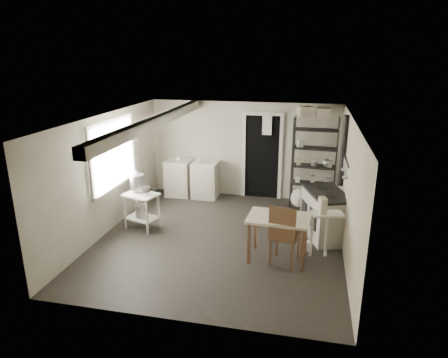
% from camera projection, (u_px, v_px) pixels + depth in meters
% --- Properties ---
extents(floor, '(5.00, 5.00, 0.00)m').
position_uv_depth(floor, '(221.00, 239.00, 7.61)').
color(floor, black).
rests_on(floor, ground).
extents(ceiling, '(5.00, 5.00, 0.00)m').
position_uv_depth(ceiling, '(220.00, 118.00, 6.91)').
color(ceiling, beige).
rests_on(ceiling, wall_back).
extents(wall_back, '(4.50, 0.02, 2.30)m').
position_uv_depth(wall_back, '(244.00, 150.00, 9.59)').
color(wall_back, '#BEB6A2').
rests_on(wall_back, ground).
extents(wall_front, '(4.50, 0.02, 2.30)m').
position_uv_depth(wall_front, '(175.00, 242.00, 4.93)').
color(wall_front, '#BEB6A2').
rests_on(wall_front, ground).
extents(wall_left, '(0.02, 5.00, 2.30)m').
position_uv_depth(wall_left, '(107.00, 174.00, 7.72)').
color(wall_left, '#BEB6A2').
rests_on(wall_left, ground).
extents(wall_right, '(0.02, 5.00, 2.30)m').
position_uv_depth(wall_right, '(349.00, 190.00, 6.80)').
color(wall_right, '#BEB6A2').
rests_on(wall_right, ground).
extents(window, '(0.12, 1.76, 1.28)m').
position_uv_depth(window, '(112.00, 154.00, 7.79)').
color(window, silver).
rests_on(window, wall_left).
extents(doorway, '(0.96, 0.10, 2.08)m').
position_uv_depth(doorway, '(262.00, 157.00, 9.51)').
color(doorway, silver).
rests_on(doorway, ground).
extents(ceiling_beam, '(0.18, 5.00, 0.18)m').
position_uv_depth(ceiling_beam, '(155.00, 121.00, 7.19)').
color(ceiling_beam, silver).
rests_on(ceiling_beam, ceiling).
extents(wallpaper_panel, '(0.01, 5.00, 2.30)m').
position_uv_depth(wallpaper_panel, '(348.00, 190.00, 6.80)').
color(wallpaper_panel, beige).
rests_on(wallpaper_panel, wall_right).
extents(utensil_rail, '(0.06, 1.20, 0.44)m').
position_uv_depth(utensil_rail, '(345.00, 158.00, 7.25)').
color(utensil_rail, '#B2B2B4').
rests_on(utensil_rail, wall_right).
extents(prep_table, '(0.74, 0.61, 0.73)m').
position_uv_depth(prep_table, '(142.00, 210.00, 7.94)').
color(prep_table, silver).
rests_on(prep_table, ground).
extents(stockpot, '(0.35, 0.35, 0.30)m').
position_uv_depth(stockpot, '(137.00, 182.00, 7.90)').
color(stockpot, '#B2B2B4').
rests_on(stockpot, prep_table).
extents(saucepan, '(0.24, 0.24, 0.10)m').
position_uv_depth(saucepan, '(146.00, 189.00, 7.75)').
color(saucepan, '#B2B2B4').
rests_on(saucepan, prep_table).
extents(bucket, '(0.29, 0.29, 0.25)m').
position_uv_depth(bucket, '(141.00, 211.00, 7.93)').
color(bucket, '#B2B2B4').
rests_on(bucket, prep_table).
extents(base_cabinets, '(1.36, 0.60, 0.89)m').
position_uv_depth(base_cabinets, '(192.00, 178.00, 9.74)').
color(base_cabinets, beige).
rests_on(base_cabinets, ground).
extents(mixing_bowl, '(0.35, 0.35, 0.07)m').
position_uv_depth(mixing_bowl, '(197.00, 159.00, 9.53)').
color(mixing_bowl, white).
rests_on(mixing_bowl, base_cabinets).
extents(counter_cup, '(0.15, 0.15, 0.10)m').
position_uv_depth(counter_cup, '(179.00, 158.00, 9.58)').
color(counter_cup, white).
rests_on(counter_cup, base_cabinets).
extents(shelf_rack, '(1.00, 0.44, 2.07)m').
position_uv_depth(shelf_rack, '(314.00, 167.00, 8.93)').
color(shelf_rack, black).
rests_on(shelf_rack, ground).
extents(shelf_jar, '(0.10, 0.10, 0.18)m').
position_uv_depth(shelf_jar, '(301.00, 148.00, 8.88)').
color(shelf_jar, white).
rests_on(shelf_jar, shelf_rack).
extents(storage_box_a, '(0.38, 0.35, 0.21)m').
position_uv_depth(storage_box_a, '(305.00, 119.00, 8.69)').
color(storage_box_a, beige).
rests_on(storage_box_a, shelf_rack).
extents(storage_box_b, '(0.30, 0.28, 0.18)m').
position_uv_depth(storage_box_b, '(323.00, 120.00, 8.63)').
color(storage_box_b, beige).
rests_on(storage_box_b, shelf_rack).
extents(stove, '(0.97, 1.29, 0.90)m').
position_uv_depth(stove, '(325.00, 215.00, 7.58)').
color(stove, beige).
rests_on(stove, ground).
extents(stovepipe, '(0.14, 0.14, 1.39)m').
position_uv_depth(stovepipe, '(343.00, 151.00, 7.61)').
color(stovepipe, black).
rests_on(stovepipe, stove).
extents(side_ledge, '(0.58, 0.40, 0.81)m').
position_uv_depth(side_ledge, '(326.00, 233.00, 6.83)').
color(side_ledge, silver).
rests_on(side_ledge, ground).
extents(oats_box, '(0.15, 0.21, 0.27)m').
position_uv_depth(oats_box, '(323.00, 202.00, 6.65)').
color(oats_box, beige).
rests_on(oats_box, side_ledge).
extents(work_table, '(1.06, 0.77, 0.78)m').
position_uv_depth(work_table, '(278.00, 239.00, 6.75)').
color(work_table, beige).
rests_on(work_table, ground).
extents(table_cup, '(0.10, 0.10, 0.09)m').
position_uv_depth(table_cup, '(291.00, 217.00, 6.54)').
color(table_cup, white).
rests_on(table_cup, work_table).
extents(chair, '(0.53, 0.55, 1.07)m').
position_uv_depth(chair, '(285.00, 236.00, 6.60)').
color(chair, brown).
rests_on(chair, ground).
extents(flour_sack, '(0.43, 0.39, 0.43)m').
position_uv_depth(flour_sack, '(299.00, 197.00, 9.09)').
color(flour_sack, white).
rests_on(flour_sack, ground).
extents(floor_crock, '(0.14, 0.14, 0.16)m').
position_uv_depth(floor_crock, '(308.00, 246.00, 7.15)').
color(floor_crock, white).
rests_on(floor_crock, ground).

